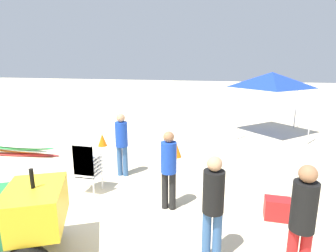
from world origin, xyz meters
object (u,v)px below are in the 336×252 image
stacked_plastic_chairs (86,163)px  cooler_box (277,209)px  surfboard_pile (20,150)px  lifeguard_near_center (213,202)px  lifeguard_near_right (122,141)px  lifeguard_far_right (302,218)px  popup_canopy (272,80)px  traffic_cone_near (176,150)px  lifeguard_near_left (169,165)px  traffic_cone_far (102,140)px

stacked_plastic_chairs → cooler_box: bearing=-1.0°
surfboard_pile → cooler_box: bearing=-14.3°
lifeguard_near_center → lifeguard_near_right: 3.75m
lifeguard_near_right → lifeguard_far_right: bearing=-37.7°
popup_canopy → cooler_box: popup_canopy is taller
stacked_plastic_chairs → cooler_box: 4.17m
lifeguard_near_center → traffic_cone_near: (-1.51, 4.49, -0.73)m
surfboard_pile → lifeguard_near_right: size_ratio=1.50×
lifeguard_near_right → lifeguard_near_left: bearing=-40.5°
lifeguard_near_right → popup_canopy: (4.27, 5.63, 1.29)m
surfboard_pile → lifeguard_near_right: (3.87, -0.70, 0.78)m
lifeguard_near_center → stacked_plastic_chairs: bearing=152.9°
lifeguard_near_center → traffic_cone_far: bearing=131.1°
surfboard_pile → traffic_cone_far: size_ratio=5.57×
lifeguard_near_right → cooler_box: (3.76, -1.25, -0.77)m
lifeguard_far_right → stacked_plastic_chairs: bearing=157.2°
stacked_plastic_chairs → lifeguard_near_center: lifeguard_near_center is taller
surfboard_pile → traffic_cone_near: (4.97, 1.09, 0.04)m
stacked_plastic_chairs → surfboard_pile: (-3.50, 1.87, -0.55)m
lifeguard_near_left → popup_canopy: popup_canopy is taller
surfboard_pile → traffic_cone_far: traffic_cone_far is taller
traffic_cone_near → traffic_cone_far: size_ratio=1.04×
lifeguard_near_left → traffic_cone_near: (-0.51, 3.16, -0.72)m
stacked_plastic_chairs → cooler_box: (4.13, -0.07, -0.54)m
lifeguard_near_left → traffic_cone_far: bearing=132.5°
traffic_cone_far → lifeguard_far_right: bearing=-43.3°
stacked_plastic_chairs → traffic_cone_near: size_ratio=2.69×
lifeguard_near_center → lifeguard_near_left: bearing=127.0°
stacked_plastic_chairs → lifeguard_far_right: (4.15, -1.75, 0.27)m
stacked_plastic_chairs → traffic_cone_far: (-1.39, 3.48, -0.51)m
cooler_box → surfboard_pile: bearing=165.7°
lifeguard_near_center → lifeguard_near_right: bearing=134.0°
stacked_plastic_chairs → surfboard_pile: 4.01m
cooler_box → lifeguard_near_right: bearing=161.6°
popup_canopy → lifeguard_near_right: bearing=-127.1°
surfboard_pile → popup_canopy: popup_canopy is taller
lifeguard_near_center → cooler_box: size_ratio=3.47×
lifeguard_far_right → traffic_cone_far: size_ratio=3.81×
lifeguard_near_right → cooler_box: lifeguard_near_right is taller
traffic_cone_near → traffic_cone_far: (-2.86, 0.52, -0.01)m
stacked_plastic_chairs → lifeguard_near_left: (1.98, -0.20, 0.21)m
lifeguard_near_center → popup_canopy: size_ratio=0.64×
lifeguard_far_right → cooler_box: bearing=90.6°
lifeguard_far_right → traffic_cone_far: lifeguard_far_right is taller
lifeguard_near_left → popup_canopy: 7.61m
lifeguard_near_center → traffic_cone_far: 6.69m
surfboard_pile → lifeguard_far_right: 8.50m
lifeguard_near_left → traffic_cone_far: (-3.37, 3.68, -0.73)m
lifeguard_near_left → traffic_cone_far: lifeguard_near_left is taller
lifeguard_near_center → traffic_cone_far: (-4.37, 5.01, -0.74)m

